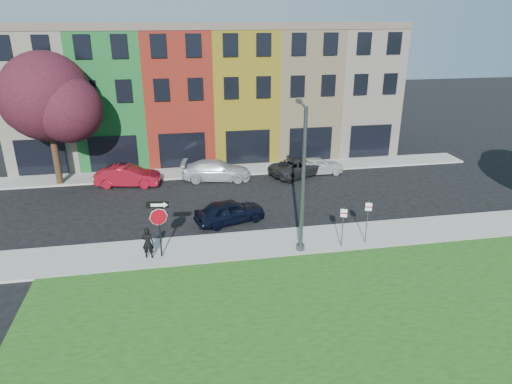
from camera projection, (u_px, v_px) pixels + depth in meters
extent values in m
plane|color=black|center=(305.00, 273.00, 20.85)|extent=(120.00, 120.00, 0.00)
cube|color=gray|center=(326.00, 239.00, 23.91)|extent=(40.00, 3.00, 0.12)
cube|color=gray|center=(211.00, 171.00, 34.08)|extent=(40.00, 2.40, 0.12)
cube|color=beige|center=(50.00, 96.00, 35.98)|extent=(5.00, 10.00, 10.00)
cube|color=green|center=(115.00, 94.00, 36.80)|extent=(5.00, 10.00, 10.00)
cube|color=red|center=(178.00, 92.00, 37.63)|extent=(5.00, 10.00, 10.00)
cube|color=gold|center=(238.00, 91.00, 38.45)|extent=(5.00, 10.00, 10.00)
cube|color=tan|center=(295.00, 89.00, 39.27)|extent=(5.00, 10.00, 10.00)
cube|color=#BEB0A1|center=(350.00, 88.00, 40.10)|extent=(5.00, 10.00, 10.00)
cube|color=black|center=(216.00, 148.00, 34.68)|extent=(30.00, 0.12, 2.60)
cylinder|color=black|center=(160.00, 230.00, 21.58)|extent=(0.08, 0.08, 2.79)
cylinder|color=white|center=(158.00, 217.00, 21.31)|extent=(0.85, 0.15, 0.86)
cylinder|color=maroon|center=(158.00, 217.00, 21.28)|extent=(0.81, 0.13, 0.82)
cube|color=black|center=(157.00, 205.00, 21.08)|extent=(1.05, 0.18, 0.34)
cube|color=white|center=(157.00, 205.00, 21.06)|extent=(0.66, 0.11, 0.14)
imported|color=black|center=(148.00, 243.00, 21.68)|extent=(0.72, 0.60, 1.57)
imported|color=black|center=(230.00, 211.00, 25.70)|extent=(3.79, 4.86, 1.36)
imported|color=maroon|center=(128.00, 176.00, 31.21)|extent=(2.89, 4.81, 1.43)
imported|color=#B5B5BA|center=(216.00, 170.00, 32.33)|extent=(3.37, 5.42, 1.41)
imported|color=black|center=(300.00, 167.00, 33.26)|extent=(5.78, 6.39, 1.32)
imported|color=silver|center=(318.00, 166.00, 33.54)|extent=(1.70, 3.84, 1.28)
cylinder|color=#4C4F52|center=(303.00, 182.00, 21.38)|extent=(0.18, 0.18, 7.15)
cylinder|color=#4C4F52|center=(301.00, 247.00, 22.63)|extent=(0.40, 0.40, 0.30)
cylinder|color=#4C4F52|center=(303.00, 104.00, 21.04)|extent=(0.36, 2.00, 0.12)
cube|color=#4C4F52|center=(299.00, 101.00, 22.08)|extent=(0.31, 0.58, 0.16)
cylinder|color=#4C4F52|center=(343.00, 227.00, 22.62)|extent=(0.05, 0.05, 2.14)
cube|color=white|center=(344.00, 213.00, 22.31)|extent=(0.30, 0.15, 0.42)
cube|color=maroon|center=(344.00, 213.00, 22.29)|extent=(0.29, 0.14, 0.06)
cylinder|color=#4C4F52|center=(367.00, 222.00, 23.01)|extent=(0.05, 0.05, 2.31)
cube|color=white|center=(369.00, 207.00, 22.68)|extent=(0.31, 0.12, 0.42)
cube|color=maroon|center=(369.00, 207.00, 22.66)|extent=(0.31, 0.11, 0.06)
cylinder|color=black|center=(56.00, 156.00, 30.87)|extent=(0.44, 0.44, 3.96)
sphere|color=black|center=(46.00, 96.00, 29.41)|extent=(5.74, 5.74, 5.74)
sphere|color=black|center=(68.00, 109.00, 29.12)|extent=(4.31, 4.31, 4.31)
sphere|color=black|center=(30.00, 103.00, 30.33)|extent=(4.02, 4.02, 4.02)
sphere|color=black|center=(50.00, 79.00, 29.62)|extent=(3.45, 3.45, 3.45)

